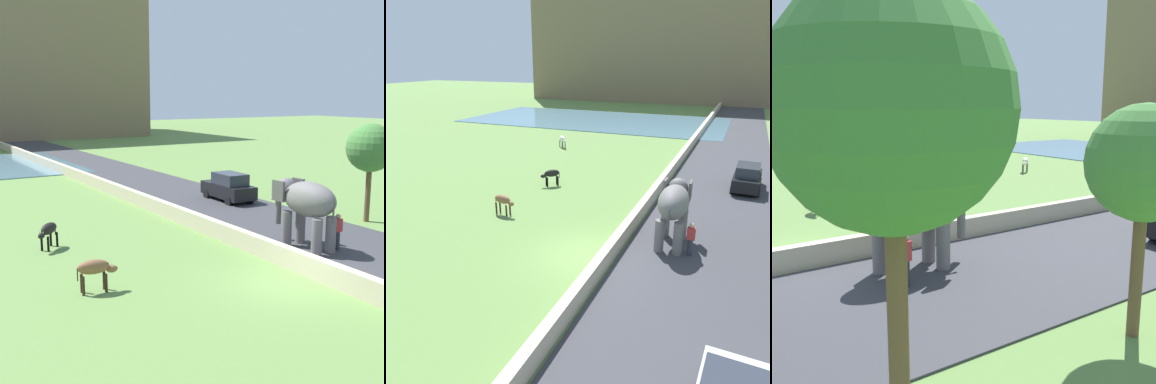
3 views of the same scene
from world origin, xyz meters
The scene contains 9 objects.
ground_plane centered at (0.00, 0.00, 0.00)m, with size 220.00×220.00×0.00m, color #608442.
road_surface centered at (5.00, 20.00, 0.03)m, with size 7.00×120.00×0.06m, color #38383D.
barrier_wall centered at (1.20, 18.00, 0.40)m, with size 0.40×110.00×0.80m, color beige.
elephant centered at (3.42, 2.79, 2.04)m, with size 1.51×3.49×2.99m.
person_beside_elephant centered at (4.42, 1.84, 0.87)m, with size 0.36×0.22×1.63m.
car_black centered at (6.57, 12.92, 0.90)m, with size 1.93×4.07×1.80m.
cow_black centered at (-6.06, 8.52, 0.84)m, with size 1.22×1.21×1.15m.
cow_brown centered at (-6.15, 2.72, 0.84)m, with size 1.42×0.60×1.15m.
tree_mid centered at (9.72, 4.77, 3.87)m, with size 2.50×2.50×5.16m.
Camera 1 is at (-12.02, -13.25, 6.60)m, focal length 48.57 mm.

